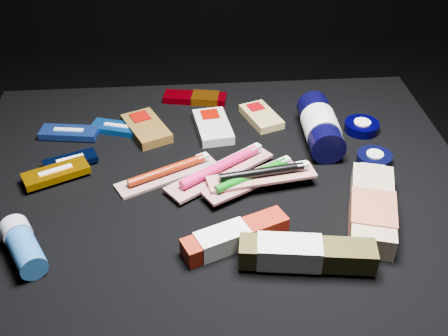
{
  "coord_description": "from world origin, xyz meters",
  "views": [
    {
      "loc": [
        -0.05,
        -0.85,
        1.06
      ],
      "look_at": [
        0.01,
        0.01,
        0.42
      ],
      "focal_mm": 45.0,
      "sensor_mm": 36.0,
      "label": 1
    }
  ],
  "objects": [
    {
      "name": "toothbrush_pack_1",
      "position": [
        0.01,
        0.01,
        0.42
      ],
      "size": [
        0.22,
        0.18,
        0.03
      ],
      "rotation": [
        0.0,
        0.0,
        0.62
      ],
      "color": "silver",
      "rests_on": "cloth_table"
    },
    {
      "name": "luna_bar_3",
      "position": [
        -0.31,
        0.03,
        0.41
      ],
      "size": [
        0.13,
        0.09,
        0.02
      ],
      "rotation": [
        0.0,
        0.0,
        0.44
      ],
      "color": "#B06C00",
      "rests_on": "cloth_table"
    },
    {
      "name": "toothbrush_pack_0",
      "position": [
        -0.09,
        0.02,
        0.41
      ],
      "size": [
        0.2,
        0.13,
        0.02
      ],
      "rotation": [
        0.0,
        0.0,
        0.47
      ],
      "color": "beige",
      "rests_on": "cloth_table"
    },
    {
      "name": "clif_bar_0",
      "position": [
        -0.14,
        0.18,
        0.41
      ],
      "size": [
        0.12,
        0.15,
        0.02
      ],
      "rotation": [
        0.0,
        0.0,
        0.42
      ],
      "color": "brown",
      "rests_on": "cloth_table"
    },
    {
      "name": "luna_bar_2",
      "position": [
        -0.28,
        0.07,
        0.41
      ],
      "size": [
        0.11,
        0.07,
        0.01
      ],
      "rotation": [
        0.0,
        0.0,
        0.39
      ],
      "color": "black",
      "rests_on": "cloth_table"
    },
    {
      "name": "bodywash_bottle",
      "position": [
        0.26,
        -0.13,
        0.42
      ],
      "size": [
        0.13,
        0.23,
        0.05
      ],
      "rotation": [
        0.0,
        0.0,
        -0.28
      ],
      "color": "tan",
      "rests_on": "cloth_table"
    },
    {
      "name": "toothbrush_pack_2",
      "position": [
        0.07,
        -0.03,
        0.42
      ],
      "size": [
        0.2,
        0.14,
        0.02
      ],
      "rotation": [
        0.0,
        0.0,
        0.51
      ],
      "color": "#B1A8A4",
      "rests_on": "cloth_table"
    },
    {
      "name": "deodorant_stick",
      "position": [
        -0.32,
        -0.18,
        0.42
      ],
      "size": [
        0.09,
        0.12,
        0.05
      ],
      "rotation": [
        0.0,
        0.0,
        0.49
      ],
      "color": "#265FA6",
      "rests_on": "cloth_table"
    },
    {
      "name": "toothpaste_carton_green",
      "position": [
        0.12,
        -0.23,
        0.43
      ],
      "size": [
        0.22,
        0.08,
        0.04
      ],
      "rotation": [
        0.0,
        0.0,
        -0.14
      ],
      "color": "#3B3312",
      "rests_on": "cloth_table"
    },
    {
      "name": "cream_tin_lower",
      "position": [
        0.32,
        0.03,
        0.41
      ],
      "size": [
        0.07,
        0.07,
        0.02
      ],
      "rotation": [
        0.0,
        0.0,
        -0.12
      ],
      "color": "black",
      "rests_on": "cloth_table"
    },
    {
      "name": "clif_bar_2",
      "position": [
        0.11,
        0.21,
        0.41
      ],
      "size": [
        0.09,
        0.12,
        0.02
      ],
      "rotation": [
        0.0,
        0.0,
        0.35
      ],
      "color": "tan",
      "rests_on": "cloth_table"
    },
    {
      "name": "toothbrush_pack_3",
      "position": [
        0.09,
        -0.03,
        0.43
      ],
      "size": [
        0.21,
        0.08,
        0.02
      ],
      "rotation": [
        0.0,
        0.0,
        0.16
      ],
      "color": "beige",
      "rests_on": "cloth_table"
    },
    {
      "name": "ground",
      "position": [
        0.0,
        0.0,
        0.0
      ],
      "size": [
        3.0,
        3.0,
        0.0
      ],
      "primitive_type": "plane",
      "color": "black",
      "rests_on": "ground"
    },
    {
      "name": "luna_bar_0",
      "position": [
        -0.2,
        0.19,
        0.41
      ],
      "size": [
        0.12,
        0.08,
        0.02
      ],
      "rotation": [
        0.0,
        0.0,
        -0.31
      ],
      "color": "blue",
      "rests_on": "cloth_table"
    },
    {
      "name": "lotion_bottle",
      "position": [
        0.22,
        0.12,
        0.44
      ],
      "size": [
        0.07,
        0.23,
        0.07
      ],
      "rotation": [
        0.0,
        0.0,
        -0.02
      ],
      "color": "black",
      "rests_on": "cloth_table"
    },
    {
      "name": "toothpaste_carton_red",
      "position": [
        0.01,
        -0.18,
        0.42
      ],
      "size": [
        0.19,
        0.11,
        0.04
      ],
      "rotation": [
        0.0,
        0.0,
        0.4
      ],
      "color": "maroon",
      "rests_on": "cloth_table"
    },
    {
      "name": "cream_tin_upper",
      "position": [
        0.32,
        0.15,
        0.41
      ],
      "size": [
        0.07,
        0.07,
        0.02
      ],
      "rotation": [
        0.0,
        0.0,
        -0.06
      ],
      "color": "black",
      "rests_on": "cloth_table"
    },
    {
      "name": "cloth_table",
      "position": [
        0.0,
        0.0,
        0.2
      ],
      "size": [
        0.98,
        0.78,
        0.4
      ],
      "primitive_type": "cube",
      "color": "black",
      "rests_on": "ground"
    },
    {
      "name": "clif_bar_1",
      "position": [
        0.0,
        0.18,
        0.41
      ],
      "size": [
        0.08,
        0.14,
        0.02
      ],
      "rotation": [
        0.0,
        0.0,
        0.13
      ],
      "color": "beige",
      "rests_on": "cloth_table"
    },
    {
      "name": "luna_bar_1",
      "position": [
        -0.3,
        0.18,
        0.41
      ],
      "size": [
        0.13,
        0.06,
        0.02
      ],
      "rotation": [
        0.0,
        0.0,
        -0.15
      ],
      "color": "#1C3EA0",
      "rests_on": "cloth_table"
    },
    {
      "name": "power_bar",
      "position": [
        -0.02,
        0.31,
        0.41
      ],
      "size": [
        0.15,
        0.07,
        0.02
      ],
      "rotation": [
        0.0,
        0.0,
        -0.19
      ],
      "color": "#720008",
      "rests_on": "cloth_table"
    }
  ]
}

